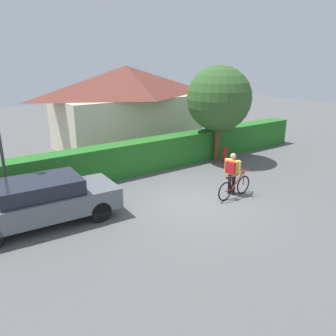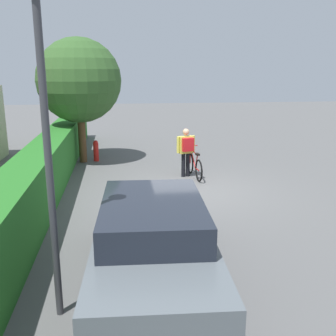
% 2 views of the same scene
% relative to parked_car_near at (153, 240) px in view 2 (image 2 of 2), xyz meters
% --- Properties ---
extents(ground_plane, '(60.00, 60.00, 0.00)m').
position_rel_parked_car_near_xyz_m(ground_plane, '(4.84, -1.62, -0.77)').
color(ground_plane, '#575757').
extents(hedge_row, '(19.84, 0.90, 1.42)m').
position_rel_parked_car_near_xyz_m(hedge_row, '(4.84, 2.56, -0.06)').
color(hedge_row, '#256B23').
rests_on(hedge_row, ground).
extents(parked_car_near, '(4.66, 2.05, 1.44)m').
position_rel_parked_car_near_xyz_m(parked_car_near, '(0.00, 0.00, 0.00)').
color(parked_car_near, slate).
rests_on(parked_car_near, ground).
extents(bicycle, '(1.73, 0.50, 0.97)m').
position_rel_parked_car_near_xyz_m(bicycle, '(6.31, -1.93, -0.38)').
color(bicycle, black).
rests_on(bicycle, ground).
extents(person_rider, '(0.44, 0.63, 1.59)m').
position_rel_parked_car_near_xyz_m(person_rider, '(6.40, -1.67, 0.19)').
color(person_rider, black).
rests_on(person_rider, ground).
extents(street_lamp, '(0.28, 0.28, 4.56)m').
position_rel_parked_car_near_xyz_m(street_lamp, '(-0.67, 1.42, 2.15)').
color(street_lamp, '#38383D').
rests_on(street_lamp, ground).
extents(tree_kerbside, '(3.06, 3.06, 4.58)m').
position_rel_parked_car_near_xyz_m(tree_kerbside, '(8.98, 1.86, 2.27)').
color(tree_kerbside, brown).
rests_on(tree_kerbside, ground).
extents(fire_hydrant, '(0.20, 0.20, 0.81)m').
position_rel_parked_car_near_xyz_m(fire_hydrant, '(9.07, 1.37, -0.36)').
color(fire_hydrant, red).
rests_on(fire_hydrant, ground).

